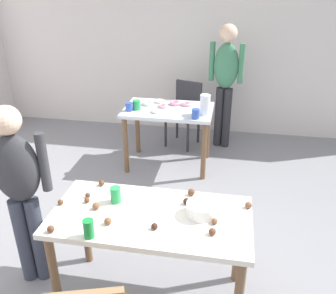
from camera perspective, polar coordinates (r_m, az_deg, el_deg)
The scene contains 34 objects.
ground_plane at distance 3.07m, azimuth -0.42°, elevation -20.52°, with size 6.40×6.40×0.00m, color gray.
wall_back at distance 5.37m, azimuth 6.08°, elevation 15.87°, with size 6.40×0.10×2.60m, color silver.
dining_table_near at distance 2.54m, azimuth -2.71°, elevation -12.38°, with size 1.34×0.67×0.75m.
dining_table_far at distance 4.38m, azimuth 0.04°, elevation 4.58°, with size 1.05×0.67×0.75m.
chair_far_table at distance 5.05m, azimuth 2.69°, elevation 5.87°, with size 0.51×0.51×0.87m.
person_girl_near at distance 2.78m, azimuth -22.26°, elevation -5.46°, with size 0.45×0.28×1.45m.
person_adult_far at distance 4.86m, azimuth 8.99°, elevation 10.97°, with size 0.46×0.25×1.64m.
mixing_bowl at distance 2.46m, azimuth 5.22°, elevation -9.68°, with size 0.20×0.20×0.09m, color white.
soda_can at distance 2.31m, azimuth -12.33°, elevation -12.38°, with size 0.07×0.07×0.12m, color #198438.
fork_near at distance 2.63m, azimuth 9.82°, elevation -8.54°, with size 0.17×0.02×0.01m, color silver.
cup_near_0 at distance 2.59m, azimuth -8.21°, elevation -7.42°, with size 0.07×0.07×0.12m, color green.
cake_ball_0 at distance 2.67m, azimuth -16.48°, elevation -8.28°, with size 0.04×0.04×0.04m, color brown.
cake_ball_1 at distance 2.41m, azimuth -9.40°, elevation -11.38°, with size 0.05×0.05×0.05m, color brown.
cake_ball_2 at distance 2.56m, azimuth 2.93°, elevation -8.49°, with size 0.05×0.05×0.05m, color #3D2319.
cake_ball_3 at distance 2.82m, azimuth -10.38°, elevation -5.53°, with size 0.05×0.05×0.05m, color brown.
cake_ball_4 at distance 2.64m, azimuth -12.58°, elevation -8.13°, with size 0.04×0.04×0.04m, color brown.
cake_ball_5 at distance 2.70m, azimuth -12.45°, elevation -7.36°, with size 0.04×0.04×0.04m, color brown.
cake_ball_6 at distance 2.34m, azimuth -2.14°, elevation -12.31°, with size 0.04×0.04×0.04m, color #3D2319.
cake_ball_7 at distance 2.32m, azimuth 6.97°, elevation -13.03°, with size 0.05×0.05×0.05m, color brown.
cake_ball_8 at distance 2.43m, azimuth -17.89°, elevation -12.13°, with size 0.05×0.05×0.05m, color brown.
cake_ball_9 at distance 2.40m, azimuth 7.30°, elevation -11.46°, with size 0.04×0.04×0.04m, color brown.
cake_ball_10 at distance 2.56m, azimuth -11.23°, elevation -9.05°, with size 0.05×0.05×0.05m, color brown.
cake_ball_11 at distance 2.66m, azimuth 3.67°, elevation -7.08°, with size 0.05×0.05×0.05m, color brown.
cake_ball_12 at distance 2.58m, azimuth 12.48°, elevation -8.87°, with size 0.05×0.05×0.05m, color brown.
pitcher_far at distance 4.13m, azimuth 5.82°, elevation 6.60°, with size 0.12×0.12×0.23m, color white.
cup_far_0 at distance 4.30m, azimuth -4.94°, elevation 6.57°, with size 0.09×0.09×0.11m, color green.
cup_far_1 at distance 4.02m, azimuth 4.35°, elevation 5.20°, with size 0.09×0.09×0.11m, color #3351B2.
cup_far_2 at distance 4.27m, azimuth -6.11°, elevation 6.29°, with size 0.08×0.08×0.10m, color #3351B2.
donut_far_0 at distance 4.54m, azimuth -1.27°, elevation 7.19°, with size 0.12×0.12×0.04m, color white.
donut_far_1 at distance 4.37m, azimuth -0.86°, elevation 6.44°, with size 0.11×0.11×0.03m, color pink.
donut_far_2 at distance 4.44m, azimuth 2.89°, elevation 6.74°, with size 0.12×0.12×0.04m, color pink.
donut_far_3 at distance 4.46m, azimuth 1.13°, elevation 6.92°, with size 0.14×0.14×0.04m, color pink.
donut_far_4 at distance 4.46m, azimuth -3.22°, elevation 6.88°, with size 0.14×0.14×0.04m, color white.
donut_far_5 at distance 4.21m, azimuth -1.90°, elevation 5.67°, with size 0.12×0.12×0.03m, color white.
Camera 1 is at (0.40, -2.08, 2.22)m, focal length 38.91 mm.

